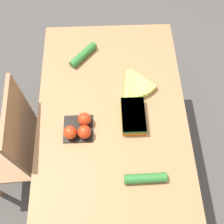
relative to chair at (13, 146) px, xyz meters
name	(u,v)px	position (x,y,z in m)	size (l,w,h in m)	color
ground_plane	(112,156)	(0.07, -0.60, -0.50)	(12.00, 12.00, 0.00)	#4C4742
dining_table	(112,123)	(0.07, -0.60, 0.13)	(1.27, 0.80, 0.74)	#9E7044
chair	(13,146)	(0.00, 0.00, 0.00)	(0.44, 0.42, 0.97)	#8E6642
banana_bunch	(135,83)	(0.25, -0.74, 0.26)	(0.20, 0.19, 0.04)	brown
tomato_pack	(79,128)	(-0.02, -0.43, 0.28)	(0.15, 0.15, 0.08)	black
carrot_bag	(133,116)	(0.04, -0.71, 0.27)	(0.20, 0.12, 0.05)	orange
cucumber_near	(145,178)	(-0.28, -0.74, 0.27)	(0.05, 0.20, 0.05)	#2D702D
cucumber_far	(83,55)	(0.46, -0.45, 0.27)	(0.18, 0.17, 0.05)	#2D702D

